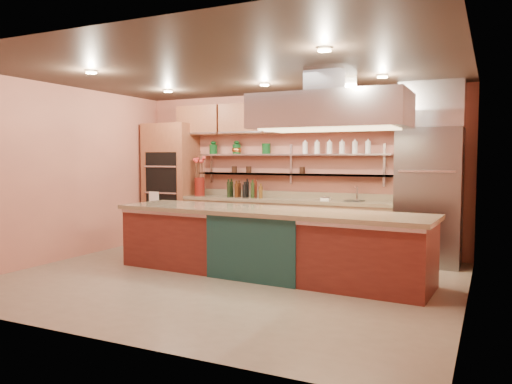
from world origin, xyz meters
The scene contains 21 objects.
floor centered at (0.00, 0.00, -0.01)m, with size 6.00×5.00×0.02m, color gray.
ceiling centered at (0.00, 0.00, 2.80)m, with size 6.00×5.00×0.02m, color black.
wall_back centered at (0.00, 2.50, 1.40)m, with size 6.00×0.04×2.80m, color #C4735C.
wall_front centered at (0.00, -2.50, 1.40)m, with size 6.00×0.04×2.80m, color #C4735C.
wall_left centered at (-3.00, 0.00, 1.40)m, with size 0.04×5.00×2.80m, color #C4735C.
wall_right centered at (3.00, 0.00, 1.40)m, with size 0.04×5.00×2.80m, color #C4735C.
oven_stack centered at (-2.45, 2.18, 1.15)m, with size 0.95×0.64×2.30m, color #965436.
refrigerator centered at (2.35, 2.14, 1.05)m, with size 0.95×0.72×2.10m, color slate.
back_counter centered at (-0.05, 2.20, 0.47)m, with size 3.84×0.64×0.93m, color tan.
wall_shelf_lower centered at (-0.05, 2.37, 1.35)m, with size 3.60×0.26×0.03m, color #B1B3B9.
wall_shelf_upper centered at (-0.05, 2.37, 1.70)m, with size 3.60×0.26×0.03m, color #B1B3B9.
upper_cabinets centered at (0.00, 2.32, 2.35)m, with size 4.60×0.36×0.55m, color #965436.
range_hood centered at (1.29, 0.42, 2.25)m, with size 2.00×1.00×0.45m, color #B1B3B9.
ceiling_downlights centered at (0.00, 0.20, 2.77)m, with size 4.00×2.80×0.02m, color #FFE5A5.
island centered at (0.39, 0.42, 0.46)m, with size 4.46×0.97×0.93m, color maroon.
flower_vase centered at (-1.78, 2.15, 1.10)m, with size 0.19×0.19×0.34m, color maroon.
oil_bottle_cluster centered at (-0.80, 2.15, 1.05)m, with size 0.77×0.22×0.25m, color black.
kitchen_scale centered at (0.70, 2.15, 0.97)m, with size 0.15×0.11×0.08m, color white.
bar_faucet centered at (1.21, 2.25, 1.05)m, with size 0.03×0.03×0.24m, color white.
copper_kettle centered at (-1.09, 2.37, 1.78)m, with size 0.16×0.16×0.13m, color orange.
green_canister centered at (-0.50, 2.37, 1.81)m, with size 0.16×0.16×0.19m, color #0D3F17.
Camera 1 is at (3.23, -5.88, 1.65)m, focal length 35.00 mm.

